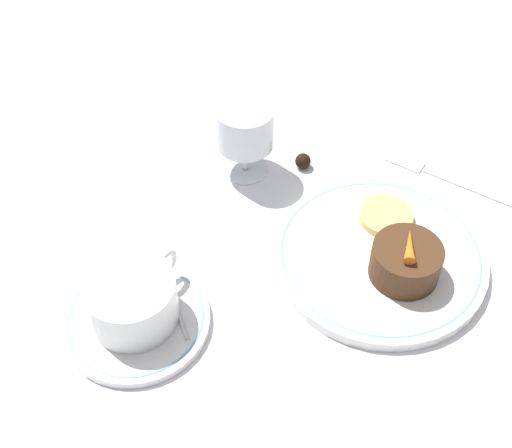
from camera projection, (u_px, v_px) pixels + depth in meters
ground_plane at (345, 239)px, 0.86m from camera, size 3.00×3.00×0.00m
dinner_plate at (379, 257)px, 0.83m from camera, size 0.25×0.25×0.01m
saucer at (136, 320)px, 0.77m from camera, size 0.16×0.16×0.01m
coffee_cup at (132, 299)px, 0.75m from camera, size 0.12×0.10×0.06m
spoon at (171, 288)px, 0.80m from camera, size 0.08×0.10×0.00m
wine_glass at (245, 130)px, 0.89m from camera, size 0.07×0.07×0.10m
fork at (441, 176)px, 0.93m from camera, size 0.02×0.19×0.01m
dessert_cake at (406, 262)px, 0.79m from camera, size 0.08×0.08×0.04m
carrot_garnish at (410, 245)px, 0.77m from camera, size 0.05×0.03×0.01m
pineapple_slice at (386, 216)px, 0.86m from camera, size 0.07×0.07×0.01m
chocolate_truffle at (303, 161)px, 0.94m from camera, size 0.02×0.02×0.02m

